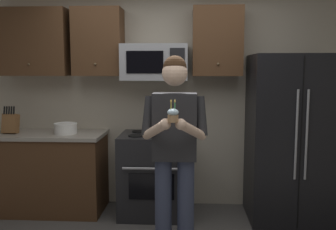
% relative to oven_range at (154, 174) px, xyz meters
% --- Properties ---
extents(wall_back, '(4.40, 0.10, 2.60)m').
position_rel_oven_range_xyz_m(wall_back, '(0.15, 0.39, 0.84)').
color(wall_back, '#B7AD99').
rests_on(wall_back, ground).
extents(oven_range, '(0.76, 0.70, 0.93)m').
position_rel_oven_range_xyz_m(oven_range, '(0.00, 0.00, 0.00)').
color(oven_range, black).
rests_on(oven_range, ground).
extents(microwave, '(0.74, 0.41, 0.40)m').
position_rel_oven_range_xyz_m(microwave, '(0.00, 0.12, 1.26)').
color(microwave, '#9EA0A5').
extents(refrigerator, '(0.90, 0.75, 1.80)m').
position_rel_oven_range_xyz_m(refrigerator, '(1.50, -0.04, 0.44)').
color(refrigerator, black).
rests_on(refrigerator, ground).
extents(cabinet_row_upper, '(2.78, 0.36, 0.76)m').
position_rel_oven_range_xyz_m(cabinet_row_upper, '(-0.57, 0.17, 1.49)').
color(cabinet_row_upper, '#4C301C').
extents(counter_left, '(1.44, 0.66, 0.92)m').
position_rel_oven_range_xyz_m(counter_left, '(-1.30, 0.02, 0.00)').
color(counter_left, '#4C301C').
rests_on(counter_left, ground).
extents(knife_block, '(0.16, 0.15, 0.32)m').
position_rel_oven_range_xyz_m(knife_block, '(-1.63, -0.03, 0.57)').
color(knife_block, brown).
rests_on(knife_block, counter_left).
extents(bowl_large_white, '(0.26, 0.26, 0.12)m').
position_rel_oven_range_xyz_m(bowl_large_white, '(-1.00, -0.02, 0.52)').
color(bowl_large_white, white).
rests_on(bowl_large_white, counter_left).
extents(person, '(0.60, 0.48, 1.76)m').
position_rel_oven_range_xyz_m(person, '(0.27, -0.92, 0.53)').
color(person, '#383F59').
rests_on(person, ground).
extents(cupcake, '(0.09, 0.09, 0.17)m').
position_rel_oven_range_xyz_m(cupcake, '(0.27, -1.25, 0.83)').
color(cupcake, '#A87F56').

